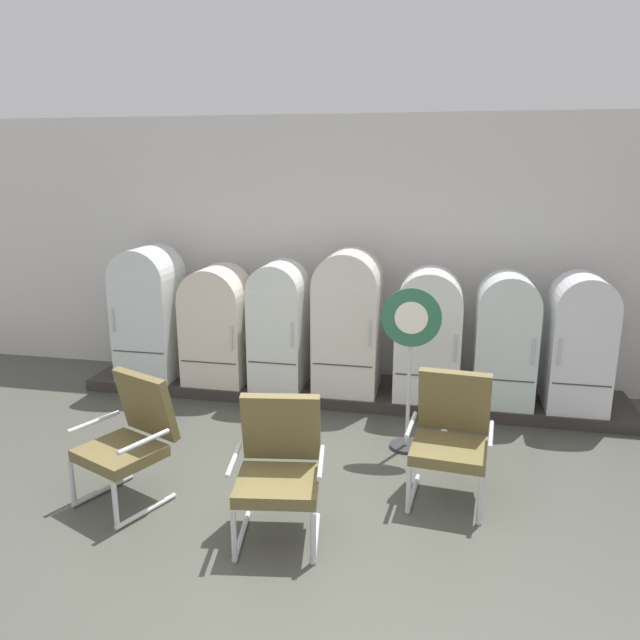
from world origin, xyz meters
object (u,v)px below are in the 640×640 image
Objects in this scene: refrigerator_3 at (347,318)px; sign_stand at (410,365)px; refrigerator_2 at (279,321)px; armchair_left at (130,434)px; armchair_right at (451,432)px; armchair_center at (279,463)px; refrigerator_5 at (505,336)px; refrigerator_4 at (429,331)px; refrigerator_1 at (218,322)px; refrigerator_6 at (579,338)px; refrigerator_0 at (149,309)px.

refrigerator_3 is 1.02× the size of sign_stand.
refrigerator_2 is 2.49m from armchair_left.
armchair_center is (-1.21, -0.78, 0.00)m from armchair_right.
refrigerator_5 is 3.88m from armchair_left.
refrigerator_2 is 1.02× the size of refrigerator_5.
armchair_left is (-2.24, -2.40, -0.32)m from refrigerator_4.
refrigerator_1 is 0.88× the size of sign_stand.
refrigerator_6 is (3.22, 0.01, -0.01)m from refrigerator_2.
sign_stand is at bearing 32.15° from armchair_left.
refrigerator_0 is 1.53× the size of armchair_right.
refrigerator_2 reaches higher than armchair_right.
sign_stand is at bearing -146.88° from refrigerator_6.
refrigerator_2 is 0.91× the size of refrigerator_3.
refrigerator_4 is 1.00× the size of refrigerator_6.
refrigerator_1 is at bearing 179.28° from refrigerator_3.
refrigerator_6 is 2.00m from sign_stand.
refrigerator_3 is 1.12× the size of refrigerator_6.
refrigerator_6 is at bearing 32.58° from armchair_left.
refrigerator_6 reaches higher than refrigerator_4.
refrigerator_2 is 1.41× the size of armchair_left.
refrigerator_3 is 1.12× the size of refrigerator_4.
refrigerator_0 is 2.39m from refrigerator_3.
refrigerator_4 is (1.68, -0.00, -0.02)m from refrigerator_2.
refrigerator_2 is (0.75, -0.02, 0.05)m from refrigerator_1.
armchair_right is at bearing 12.80° from armchair_left.
refrigerator_1 is 0.86× the size of refrigerator_3.
armchair_right is (2.49, 0.57, 0.00)m from armchair_left.
refrigerator_0 is 3.28m from refrigerator_4.
refrigerator_5 reaches higher than armchair_right.
armchair_right is at bearing -43.58° from refrigerator_2.
refrigerator_0 reaches higher than refrigerator_4.
armchair_right is (-0.55, -1.82, -0.32)m from refrigerator_5.
refrigerator_0 is at bearing 113.22° from armchair_left.
refrigerator_3 is at bearing 0.37° from refrigerator_2.
armchair_left is at bearing -147.85° from sign_stand.
sign_stand is (-0.93, -1.07, -0.03)m from refrigerator_5.
refrigerator_3 is at bearing 121.87° from armchair_right.
refrigerator_2 reaches higher than refrigerator_6.
refrigerator_1 reaches higher than armchair_right.
refrigerator_6 reaches higher than armchair_center.
refrigerator_6 is at bearing -0.24° from refrigerator_1.
refrigerator_0 is 2.68m from armchair_left.
refrigerator_2 reaches higher than refrigerator_1.
refrigerator_5 is at bearing -0.63° from refrigerator_0.
refrigerator_2 is at bearing -1.86° from refrigerator_1.
armchair_right is (3.54, -1.87, -0.40)m from refrigerator_0.
refrigerator_0 reaches higher than sign_stand.
sign_stand is at bearing -131.21° from refrigerator_5.
refrigerator_4 is 1.39× the size of armchair_right.
refrigerator_2 is at bearing 144.95° from sign_stand.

